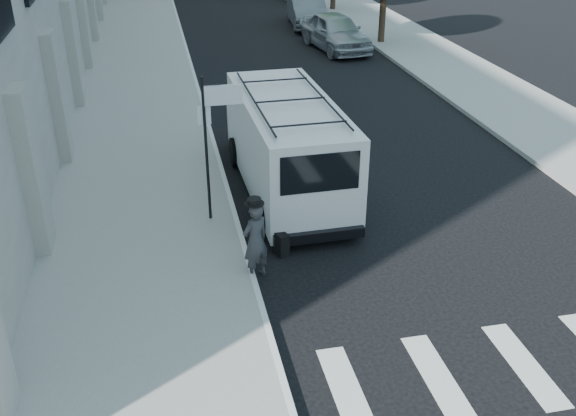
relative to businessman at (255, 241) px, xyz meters
name	(u,v)px	position (x,y,z in m)	size (l,w,h in m)	color
ground	(352,284)	(1.90, -0.68, -0.86)	(120.00, 120.00, 0.00)	black
sidewalk_left	(139,79)	(-2.35, 15.32, -0.79)	(4.50, 48.00, 0.15)	gray
sidewalk_right	(407,42)	(10.90, 19.32, -0.79)	(4.00, 56.00, 0.15)	gray
sign_pole	(215,119)	(-0.46, 2.52, 1.79)	(1.03, 0.07, 3.50)	black
businessman	(255,241)	(0.00, 0.00, 0.00)	(0.63, 0.41, 1.72)	#363638
briefcase	(345,228)	(2.33, 1.32, -0.69)	(0.12, 0.44, 0.34)	black
suitcase	(281,243)	(0.69, 0.77, -0.59)	(0.35, 0.43, 1.03)	black
cargo_van	(286,144)	(1.49, 4.05, 0.43)	(2.52, 6.79, 2.51)	white
parked_car_a	(336,32)	(6.97, 18.73, 0.00)	(2.04, 5.06, 1.72)	#A2A6AA
parked_car_b	(307,11)	(6.90, 24.33, -0.02)	(1.79, 5.13, 1.69)	slate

